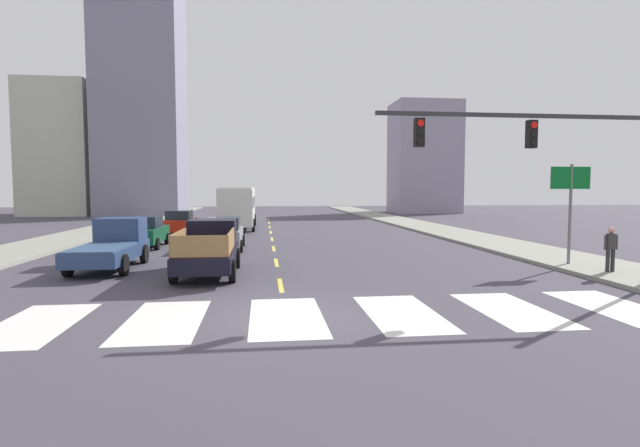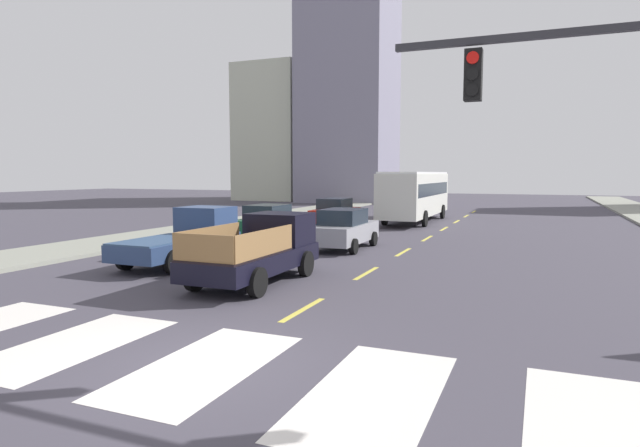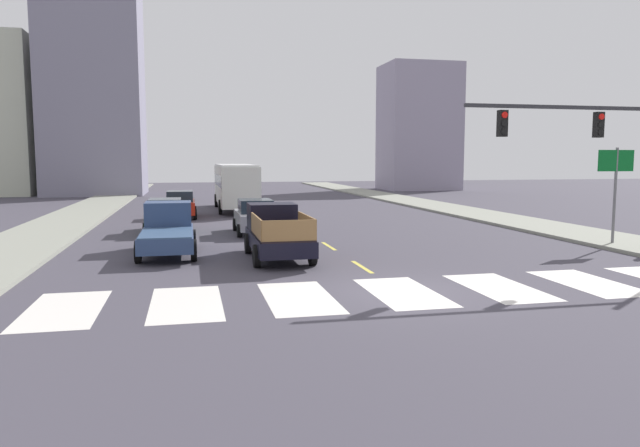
# 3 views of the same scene
# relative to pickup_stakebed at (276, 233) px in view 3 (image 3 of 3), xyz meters

# --- Properties ---
(ground_plane) EXTENTS (160.00, 160.00, 0.00)m
(ground_plane) POSITION_rel_pickup_stakebed_xyz_m (2.60, -6.68, -0.94)
(ground_plane) COLOR #423E49
(sidewalk_right) EXTENTS (3.96, 110.00, 0.15)m
(sidewalk_right) POSITION_rel_pickup_stakebed_xyz_m (15.46, 11.32, -0.86)
(sidewalk_right) COLOR gray
(sidewalk_right) RESTS_ON ground
(sidewalk_left) EXTENTS (3.96, 110.00, 0.15)m
(sidewalk_left) POSITION_rel_pickup_stakebed_xyz_m (-10.27, 11.32, -0.86)
(sidewalk_left) COLOR gray
(sidewalk_left) RESTS_ON ground
(crosswalk_stripe_0) EXTENTS (1.82, 3.92, 0.01)m
(crosswalk_stripe_0) POSITION_rel_pickup_stakebed_xyz_m (-6.30, -6.68, -0.93)
(crosswalk_stripe_0) COLOR silver
(crosswalk_stripe_0) RESTS_ON ground
(crosswalk_stripe_1) EXTENTS (1.82, 3.92, 0.01)m
(crosswalk_stripe_1) POSITION_rel_pickup_stakebed_xyz_m (-3.34, -6.68, -0.93)
(crosswalk_stripe_1) COLOR silver
(crosswalk_stripe_1) RESTS_ON ground
(crosswalk_stripe_2) EXTENTS (1.82, 3.92, 0.01)m
(crosswalk_stripe_2) POSITION_rel_pickup_stakebed_xyz_m (-0.37, -6.68, -0.93)
(crosswalk_stripe_2) COLOR silver
(crosswalk_stripe_2) RESTS_ON ground
(crosswalk_stripe_3) EXTENTS (1.82, 3.92, 0.01)m
(crosswalk_stripe_3) POSITION_rel_pickup_stakebed_xyz_m (2.60, -6.68, -0.93)
(crosswalk_stripe_3) COLOR silver
(crosswalk_stripe_3) RESTS_ON ground
(crosswalk_stripe_4) EXTENTS (1.82, 3.92, 0.01)m
(crosswalk_stripe_4) POSITION_rel_pickup_stakebed_xyz_m (5.56, -6.68, -0.93)
(crosswalk_stripe_4) COLOR silver
(crosswalk_stripe_4) RESTS_ON ground
(crosswalk_stripe_5) EXTENTS (1.82, 3.92, 0.01)m
(crosswalk_stripe_5) POSITION_rel_pickup_stakebed_xyz_m (8.53, -6.68, -0.93)
(crosswalk_stripe_5) COLOR silver
(crosswalk_stripe_5) RESTS_ON ground
(lane_dash_0) EXTENTS (0.16, 2.40, 0.01)m
(lane_dash_0) POSITION_rel_pickup_stakebed_xyz_m (2.60, -2.68, -0.93)
(lane_dash_0) COLOR gold
(lane_dash_0) RESTS_ON ground
(lane_dash_1) EXTENTS (0.16, 2.40, 0.01)m
(lane_dash_1) POSITION_rel_pickup_stakebed_xyz_m (2.60, 2.32, -0.93)
(lane_dash_1) COLOR gold
(lane_dash_1) RESTS_ON ground
(lane_dash_2) EXTENTS (0.16, 2.40, 0.01)m
(lane_dash_2) POSITION_rel_pickup_stakebed_xyz_m (2.60, 7.32, -0.93)
(lane_dash_2) COLOR gold
(lane_dash_2) RESTS_ON ground
(lane_dash_3) EXTENTS (0.16, 2.40, 0.01)m
(lane_dash_3) POSITION_rel_pickup_stakebed_xyz_m (2.60, 12.32, -0.93)
(lane_dash_3) COLOR gold
(lane_dash_3) RESTS_ON ground
(lane_dash_4) EXTENTS (0.16, 2.40, 0.01)m
(lane_dash_4) POSITION_rel_pickup_stakebed_xyz_m (2.60, 17.32, -0.93)
(lane_dash_4) COLOR gold
(lane_dash_4) RESTS_ON ground
(lane_dash_5) EXTENTS (0.16, 2.40, 0.01)m
(lane_dash_5) POSITION_rel_pickup_stakebed_xyz_m (2.60, 22.32, -0.93)
(lane_dash_5) COLOR gold
(lane_dash_5) RESTS_ON ground
(lane_dash_6) EXTENTS (0.16, 2.40, 0.01)m
(lane_dash_6) POSITION_rel_pickup_stakebed_xyz_m (2.60, 27.32, -0.93)
(lane_dash_6) COLOR gold
(lane_dash_6) RESTS_ON ground
(lane_dash_7) EXTENTS (0.16, 2.40, 0.01)m
(lane_dash_7) POSITION_rel_pickup_stakebed_xyz_m (2.60, 32.32, -0.93)
(lane_dash_7) COLOR gold
(lane_dash_7) RESTS_ON ground
(pickup_stakebed) EXTENTS (2.18, 5.20, 1.96)m
(pickup_stakebed) POSITION_rel_pickup_stakebed_xyz_m (0.00, 0.00, 0.00)
(pickup_stakebed) COLOR black
(pickup_stakebed) RESTS_ON ground
(pickup_dark) EXTENTS (2.18, 5.20, 1.96)m
(pickup_dark) POSITION_rel_pickup_stakebed_xyz_m (-4.06, 1.85, -0.02)
(pickup_dark) COLOR navy
(pickup_dark) RESTS_ON ground
(city_bus) EXTENTS (2.72, 10.80, 3.32)m
(city_bus) POSITION_rel_pickup_stakebed_xyz_m (0.06, 21.04, 1.02)
(city_bus) COLOR silver
(city_bus) RESTS_ON ground
(sedan_near_right) EXTENTS (2.02, 4.40, 1.72)m
(sedan_near_right) POSITION_rel_pickup_stakebed_xyz_m (-0.01, 7.32, -0.08)
(sedan_near_right) COLOR #94939B
(sedan_near_right) RESTS_ON ground
(sedan_far) EXTENTS (2.02, 4.40, 1.72)m
(sedan_far) POSITION_rel_pickup_stakebed_xyz_m (-4.42, 8.81, -0.08)
(sedan_far) COLOR #124E2D
(sedan_far) RESTS_ON ground
(sedan_near_left) EXTENTS (2.02, 4.40, 1.72)m
(sedan_near_left) POSITION_rel_pickup_stakebed_xyz_m (-3.79, 16.22, -0.08)
(sedan_near_left) COLOR red
(sedan_near_left) RESTS_ON ground
(traffic_signal_gantry) EXTENTS (8.87, 0.27, 6.00)m
(traffic_signal_gantry) POSITION_rel_pickup_stakebed_xyz_m (11.25, -4.70, 3.26)
(traffic_signal_gantry) COLOR #2D2D33
(traffic_signal_gantry) RESTS_ON ground
(direction_sign_green) EXTENTS (1.70, 0.12, 4.20)m
(direction_sign_green) POSITION_rel_pickup_stakebed_xyz_m (14.45, -0.29, 2.10)
(direction_sign_green) COLOR slate
(direction_sign_green) RESTS_ON ground
(tower_tall_centre) EXTENTS (9.68, 9.08, 31.96)m
(tower_tall_centre) POSITION_rel_pickup_stakebed_xyz_m (-12.61, 43.48, 15.04)
(tower_tall_centre) COLOR gray
(tower_tall_centre) RESTS_ON ground
(block_mid_left) EXTENTS (8.64, 7.02, 14.95)m
(block_mid_left) POSITION_rel_pickup_stakebed_xyz_m (24.07, 45.85, 6.54)
(block_mid_left) COLOR #938BA1
(block_mid_left) RESTS_ON ground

